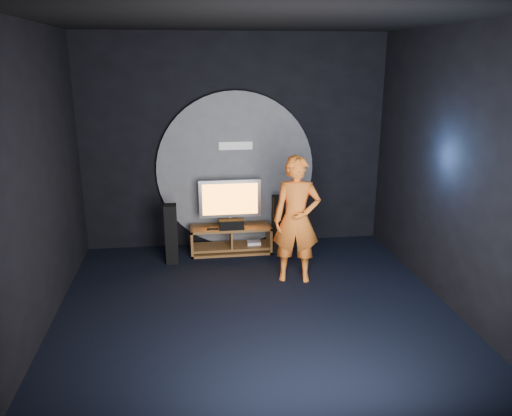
{
  "coord_description": "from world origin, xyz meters",
  "views": [
    {
      "loc": [
        -0.77,
        -5.66,
        3.08
      ],
      "look_at": [
        0.15,
        1.05,
        1.05
      ],
      "focal_mm": 35.0,
      "sensor_mm": 36.0,
      "label": 1
    }
  ],
  "objects_px": {
    "media_console": "(231,241)",
    "subwoofer": "(288,236)",
    "tower_speaker_right": "(278,224)",
    "player": "(296,220)",
    "tv": "(230,201)",
    "tower_speaker_left": "(171,234)"
  },
  "relations": [
    {
      "from": "media_console",
      "to": "subwoofer",
      "type": "distance_m",
      "value": 1.01
    },
    {
      "from": "tower_speaker_right",
      "to": "player",
      "type": "height_order",
      "value": "player"
    },
    {
      "from": "tv",
      "to": "tower_speaker_right",
      "type": "bearing_deg",
      "value": -8.63
    },
    {
      "from": "tv",
      "to": "tower_speaker_right",
      "type": "distance_m",
      "value": 0.88
    },
    {
      "from": "tower_speaker_right",
      "to": "subwoofer",
      "type": "distance_m",
      "value": 0.45
    },
    {
      "from": "tv",
      "to": "tower_speaker_left",
      "type": "height_order",
      "value": "tv"
    },
    {
      "from": "tower_speaker_left",
      "to": "media_console",
      "type": "bearing_deg",
      "value": 17.78
    },
    {
      "from": "subwoofer",
      "to": "player",
      "type": "xyz_separation_m",
      "value": [
        -0.17,
        -1.37,
        0.75
      ]
    },
    {
      "from": "subwoofer",
      "to": "player",
      "type": "relative_size",
      "value": 0.17
    },
    {
      "from": "tower_speaker_right",
      "to": "tv",
      "type": "bearing_deg",
      "value": 171.37
    },
    {
      "from": "tower_speaker_right",
      "to": "player",
      "type": "distance_m",
      "value": 1.21
    },
    {
      "from": "tv",
      "to": "tower_speaker_right",
      "type": "relative_size",
      "value": 1.06
    },
    {
      "from": "media_console",
      "to": "tower_speaker_right",
      "type": "height_order",
      "value": "tower_speaker_right"
    },
    {
      "from": "tower_speaker_right",
      "to": "subwoofer",
      "type": "bearing_deg",
      "value": 48.34
    },
    {
      "from": "media_console",
      "to": "tower_speaker_left",
      "type": "relative_size",
      "value": 1.4
    },
    {
      "from": "tv",
      "to": "player",
      "type": "distance_m",
      "value": 1.5
    },
    {
      "from": "tower_speaker_right",
      "to": "subwoofer",
      "type": "height_order",
      "value": "tower_speaker_right"
    },
    {
      "from": "media_console",
      "to": "tv",
      "type": "height_order",
      "value": "tv"
    },
    {
      "from": "tower_speaker_right",
      "to": "player",
      "type": "bearing_deg",
      "value": -87.34
    },
    {
      "from": "player",
      "to": "media_console",
      "type": "bearing_deg",
      "value": 136.82
    },
    {
      "from": "tower_speaker_left",
      "to": "subwoofer",
      "type": "distance_m",
      "value": 2.04
    },
    {
      "from": "tower_speaker_right",
      "to": "player",
      "type": "relative_size",
      "value": 0.52
    }
  ]
}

